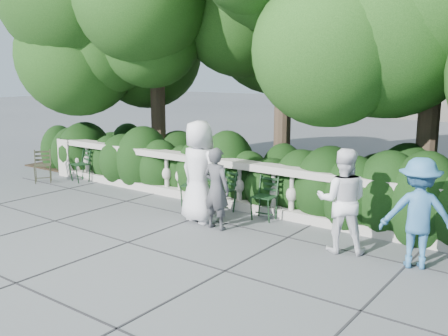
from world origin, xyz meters
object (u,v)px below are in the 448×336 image
Objects in this scene: chair_b at (194,208)px; person_casual_man at (342,201)px; chair_weathered at (43,184)px; person_woman_grey at (216,189)px; chair_c at (190,208)px; person_older_blue at (418,213)px; chair_d at (217,213)px; person_businessman at (199,172)px; chair_a at (75,182)px; chair_e at (260,221)px.

person_casual_man reaches higher than chair_b.
person_casual_man is (3.46, -0.56, 0.82)m from chair_b.
person_woman_grey is (5.69, -0.27, 0.74)m from chair_weathered.
person_older_blue is (4.66, -0.45, 0.80)m from chair_c.
person_woman_grey is at bearing -17.14° from person_older_blue.
chair_d is 0.44× the size of person_businessman.
person_woman_grey is at bearing -36.93° from chair_d.
chair_d is 0.57× the size of person_woman_grey.
person_older_blue is (4.59, -0.50, 0.80)m from chair_b.
person_casual_man is (2.78, 0.11, -0.13)m from person_businessman.
chair_b is 0.57× the size of person_woman_grey.
chair_d is (0.68, 0.02, 0.00)m from chair_c.
chair_a and chair_c have the same top height.
person_businessman is (4.65, -0.69, 0.95)m from chair_a.
person_businessman reaches higher than chair_weathered.
chair_b is at bearing -31.51° from person_casual_man.
chair_b is at bearing -166.79° from chair_d.
chair_e is 1.00× the size of chair_weathered.
chair_weathered is 0.57× the size of person_woman_grey.
person_businessman is 1.16× the size of person_casual_man.
person_older_blue is (3.37, 0.32, 0.06)m from person_woman_grey.
person_casual_man is at bearing -171.43° from person_woman_grey.
person_businessman is at bearing 2.99° from chair_a.
chair_weathered is 0.44× the size of person_businessman.
person_woman_grey reaches higher than chair_d.
chair_a is 4.56m from chair_d.
chair_weathered is 5.25m from person_businessman.
person_older_blue is at bearing 13.78° from chair_b.
person_casual_man is (3.54, -0.51, 0.82)m from chair_c.
chair_c is 1.36m from person_businessman.
person_older_blue reaches higher than chair_a.
chair_c is at bearing -28.65° from person_businessman.
person_businessman is at bearing -20.16° from person_casual_man.
chair_e is 2.09m from person_casual_man.
chair_a is at bearing 1.84° from person_businessman.
person_businessman is at bearing -20.29° from person_older_blue.
person_woman_grey is (-0.40, -0.83, 0.74)m from chair_e.
chair_weathered is 0.52× the size of person_older_blue.
chair_b is at bearing 174.43° from chair_e.
person_businessman reaches higher than person_older_blue.
person_casual_man reaches higher than chair_a.
chair_a is 0.44× the size of person_businessman.
chair_a is at bearing -164.90° from chair_d.
chair_c is at bearing -162.26° from chair_d.
person_woman_grey is at bearing -49.22° from chair_c.
chair_c is 4.43m from chair_weathered.
chair_b and chair_weathered have the same top height.
person_businessman reaches higher than chair_c.
chair_a and chair_weathered have the same top height.
chair_e is 0.57× the size of person_woman_grey.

